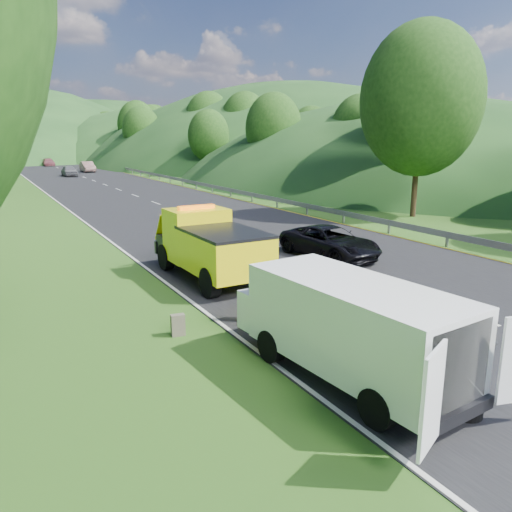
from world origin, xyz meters
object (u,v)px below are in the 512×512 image
worker (473,410)px  passing_suv (329,257)px  suitcase (178,325)px  child (288,330)px  tow_truck (209,245)px  white_van (348,324)px  spare_tire (465,415)px  woman (265,321)px

worker → passing_suv: (5.40, 11.73, 0.00)m
passing_suv → suitcase: bearing=-157.3°
child → tow_truck: bearing=93.8°
tow_truck → child: tow_truck is taller
worker → passing_suv: bearing=35.8°
white_van → suitcase: 4.93m
tow_truck → passing_suv: bearing=3.7°
suitcase → tow_truck: bearing=57.1°
tow_truck → child: (-0.23, -5.88, -1.31)m
child → worker: bearing=-74.2°
tow_truck → spare_tire: (0.38, -11.30, -1.31)m
tow_truck → woman: (-0.48, -4.99, -1.31)m
white_van → spare_tire: bearing=-71.2°
worker → child: bearing=70.2°
woman → child: size_ratio=1.82×
suitcase → passing_suv: 10.56m
tow_truck → spare_tire: bearing=-88.9°
white_van → child: 3.34m
spare_tire → passing_suv: 13.09m
suitcase → spare_tire: (3.46, -6.54, -0.30)m
tow_truck → worker: (0.68, -11.24, -1.31)m
woman → suitcase: size_ratio=2.76×
tow_truck → child: 6.02m
spare_tire → passing_suv: passing_suv is taller
white_van → woman: size_ratio=3.96×
tow_truck → woman: 5.18m
tow_truck → suitcase: (-3.08, -4.76, -1.01)m
white_van → woman: white_van is taller
passing_suv → worker: bearing=-121.8°
woman → worker: size_ratio=0.99×
tow_truck → white_van: 8.96m
tow_truck → passing_suv: size_ratio=1.27×
woman → passing_suv: woman is taller
spare_tire → passing_suv: size_ratio=0.13×
child → spare_tire: child is taller
child → worker: worker is taller
worker → tow_truck: bearing=64.0°
woman → white_van: bearing=165.6°
woman → child: 0.92m
woman → worker: bearing=178.6°
passing_suv → spare_tire: bearing=-122.9°
white_van → child: (0.42, 3.06, -1.29)m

